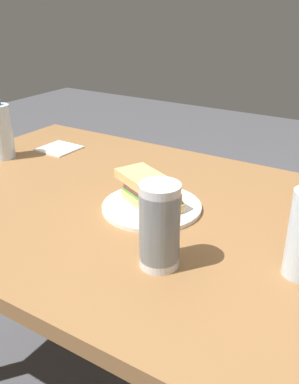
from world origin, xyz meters
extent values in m
cube|color=olive|center=(0.00, 0.00, 0.75)|extent=(1.58, 0.92, 0.04)
cylinder|color=brown|center=(0.71, -0.38, 0.36)|extent=(0.07, 0.07, 0.73)
cylinder|color=white|center=(0.00, 0.00, 0.77)|extent=(0.26, 0.26, 0.01)
cube|color=#DBB26B|center=(0.00, 0.00, 0.79)|extent=(0.19, 0.15, 0.02)
cube|color=#599E3F|center=(0.00, 0.00, 0.81)|extent=(0.18, 0.15, 0.01)
cube|color=#C6727A|center=(0.00, 0.00, 0.82)|extent=(0.18, 0.14, 0.02)
cube|color=yellow|center=(0.00, 0.00, 0.83)|extent=(0.17, 0.14, 0.01)
cube|color=#DBB26B|center=(0.02, 0.01, 0.85)|extent=(0.19, 0.15, 0.02)
cylinder|color=silver|center=(-0.15, 0.21, 0.81)|extent=(0.08, 0.08, 0.09)
cylinder|color=silver|center=(-0.15, 0.21, 0.83)|extent=(0.08, 0.08, 0.09)
cylinder|color=silver|center=(-0.15, 0.21, 0.85)|extent=(0.08, 0.08, 0.09)
cylinder|color=silver|center=(-0.15, 0.21, 0.87)|extent=(0.08, 0.08, 0.09)
cylinder|color=silver|center=(-0.15, 0.21, 0.89)|extent=(0.08, 0.08, 0.09)
cylinder|color=silver|center=(-0.15, 0.21, 0.90)|extent=(0.08, 0.08, 0.09)
cylinder|color=silver|center=(0.64, -0.06, 0.86)|extent=(0.08, 0.08, 0.18)
cube|color=white|center=(0.54, -0.22, 0.77)|extent=(0.13, 0.13, 0.01)
camera|label=1|loc=(-0.52, 0.85, 1.28)|focal=39.42mm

